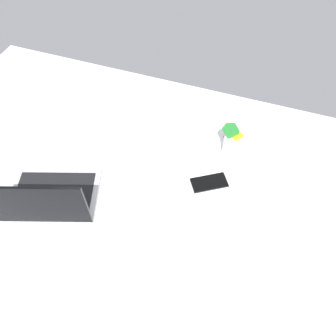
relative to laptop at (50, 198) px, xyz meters
The scene contains 4 objects.
bed_mattress 22.68cm from the laptop, 135.07° to the right, with size 180.00×140.00×18.00cm, color white.
laptop is the anchor object (origin of this frame).
snack_cup 74.44cm from the laptop, 140.89° to the right, with size 10.87×9.19×14.72cm.
cell_phone 60.28cm from the laptop, 151.45° to the right, with size 6.80×14.00×0.80cm, color black.
Camera 1 is at (-49.59, 60.66, 127.30)cm, focal length 36.09 mm.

